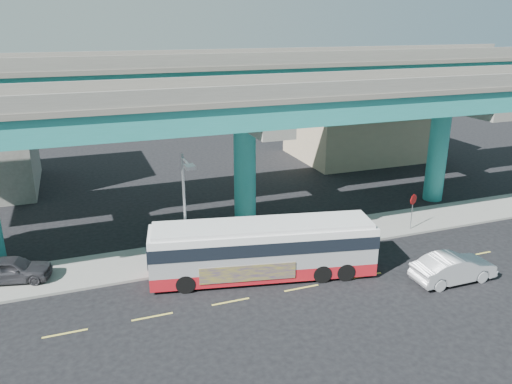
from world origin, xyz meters
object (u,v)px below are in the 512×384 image
object	(u,v)px
sedan	(454,268)
stop_sign	(413,204)
street_lamp	(186,197)
transit_bus	(263,248)
parked_car	(12,269)

from	to	relation	value
sedan	stop_sign	size ratio (longest dim) A/B	1.90
street_lamp	sedan	bearing A→B (deg)	-23.73
transit_bus	parked_car	distance (m)	13.78
transit_bus	stop_sign	distance (m)	12.03
transit_bus	stop_sign	world-z (taller)	transit_bus
transit_bus	sedan	xyz separation A→B (m)	(9.63, -4.14, -0.97)
parked_car	stop_sign	distance (m)	25.00
sedan	street_lamp	xyz separation A→B (m)	(-13.45, 5.92, 3.80)
transit_bus	sedan	size ratio (longest dim) A/B	2.66
transit_bus	parked_car	size ratio (longest dim) A/B	2.90
parked_car	sedan	bearing A→B (deg)	-97.14
sedan	stop_sign	xyz separation A→B (m)	(2.14, 6.62, 1.17)
street_lamp	stop_sign	xyz separation A→B (m)	(15.59, 0.71, -2.63)
sedan	stop_sign	world-z (taller)	stop_sign
stop_sign	transit_bus	bearing A→B (deg)	-167.81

